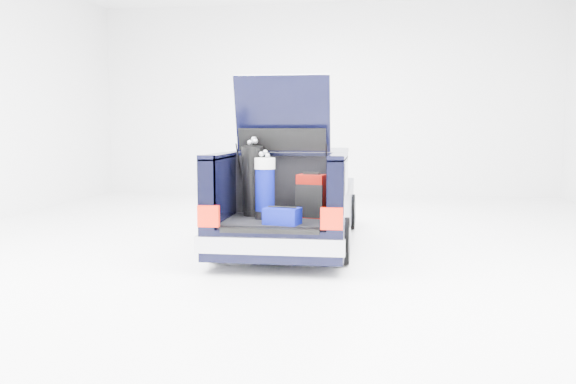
# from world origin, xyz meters

# --- Properties ---
(ground) EXTENTS (14.00, 14.00, 0.00)m
(ground) POSITION_xyz_m (0.00, 0.00, 0.00)
(ground) COLOR white
(ground) RESTS_ON ground
(car) EXTENTS (1.87, 4.65, 2.47)m
(car) POSITION_xyz_m (-0.00, 0.11, 0.67)
(car) COLOR black
(car) RESTS_ON ground
(red_suitcase) EXTENTS (0.41, 0.32, 0.60)m
(red_suitcase) POSITION_xyz_m (0.42, -1.28, 0.88)
(red_suitcase) COLOR #680903
(red_suitcase) RESTS_ON car
(black_golf_bag) EXTENTS (0.33, 0.39, 1.05)m
(black_golf_bag) POSITION_xyz_m (-0.37, -1.23, 1.07)
(black_golf_bag) COLOR black
(black_golf_bag) RESTS_ON car
(blue_golf_bag) EXTENTS (0.35, 0.35, 0.89)m
(blue_golf_bag) POSITION_xyz_m (-0.17, -1.46, 1.00)
(blue_golf_bag) COLOR black
(blue_golf_bag) RESTS_ON car
(blue_duffel) EXTENTS (0.47, 0.36, 0.22)m
(blue_duffel) POSITION_xyz_m (0.12, -1.90, 0.70)
(blue_duffel) COLOR #040969
(blue_duffel) RESTS_ON car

